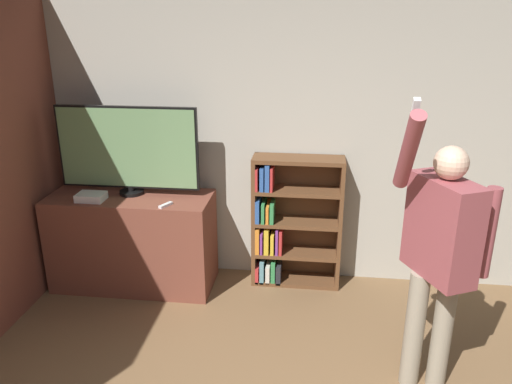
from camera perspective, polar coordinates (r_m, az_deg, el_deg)
wall_back at (r=4.55m, az=5.21°, el=6.03°), size 6.58×0.06×2.70m
tv_ledge at (r=4.77m, az=-13.84°, el=-5.44°), size 1.46×0.59×0.88m
television at (r=4.54m, az=-14.44°, el=4.73°), size 1.26×0.22×0.80m
game_console at (r=4.58m, az=-18.32°, el=-0.53°), size 0.24×0.17×0.07m
remote_loose at (r=4.29m, az=-10.28°, el=-1.48°), size 0.10×0.14×0.02m
bookshelf at (r=4.62m, az=3.74°, el=-3.64°), size 0.81×0.28×1.23m
person at (r=3.34m, az=20.25°, el=-6.03°), size 0.63×0.59×2.00m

